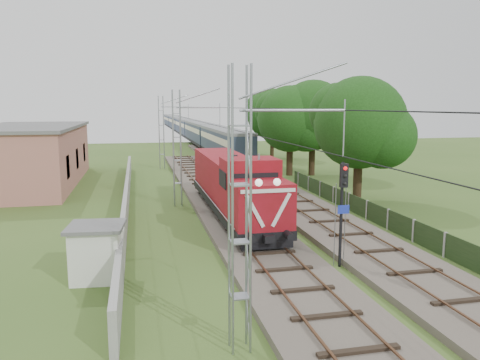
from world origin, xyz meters
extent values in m
plane|color=#3A5720|center=(0.00, 0.00, 0.00)|extent=(140.00, 140.00, 0.00)
cube|color=#6B6054|center=(0.00, 7.00, 0.15)|extent=(4.20, 70.00, 0.30)
cube|color=black|center=(0.00, 7.00, 0.35)|extent=(2.40, 70.00, 0.10)
cube|color=brown|center=(-0.85, 7.00, 0.42)|extent=(0.08, 70.00, 0.05)
cube|color=brown|center=(0.85, 7.00, 0.42)|extent=(0.08, 70.00, 0.05)
cube|color=#6B6054|center=(5.00, 20.00, 0.15)|extent=(4.20, 80.00, 0.30)
cube|color=black|center=(5.00, 20.00, 0.35)|extent=(2.40, 80.00, 0.10)
cube|color=brown|center=(4.15, 20.00, 0.42)|extent=(0.08, 80.00, 0.05)
cube|color=brown|center=(5.85, 20.00, 0.42)|extent=(0.08, 80.00, 0.05)
cylinder|color=gray|center=(-1.50, -8.00, 6.80)|extent=(3.00, 0.08, 0.08)
cylinder|color=gray|center=(-1.50, 12.00, 6.80)|extent=(3.00, 0.08, 0.08)
cylinder|color=gray|center=(-1.50, 32.00, 6.80)|extent=(3.00, 0.08, 0.08)
cylinder|color=black|center=(0.00, 12.00, 5.50)|extent=(0.03, 70.00, 0.03)
cylinder|color=black|center=(0.00, 12.00, 6.80)|extent=(0.03, 70.00, 0.03)
cube|color=#9E9E99|center=(-6.50, 12.00, 0.75)|extent=(0.25, 40.00, 1.50)
cube|color=#AF685E|center=(-15.00, 24.00, 2.50)|extent=(8.00, 20.00, 5.00)
cube|color=#606060|center=(-15.00, 24.00, 5.10)|extent=(8.40, 20.40, 0.25)
cube|color=black|center=(-11.05, 18.00, 2.20)|extent=(0.10, 1.60, 1.80)
cube|color=black|center=(-11.05, 24.00, 2.20)|extent=(0.10, 1.60, 1.80)
cube|color=black|center=(-11.05, 30.00, 2.20)|extent=(0.10, 1.60, 1.80)
cube|color=black|center=(8.00, 3.00, 0.60)|extent=(0.05, 32.00, 1.15)
cube|color=#9E9E99|center=(8.00, 18.00, 0.60)|extent=(0.12, 0.12, 1.20)
cube|color=black|center=(0.00, 7.70, 0.97)|extent=(2.84, 16.08, 0.47)
cube|color=black|center=(0.00, 2.49, 0.69)|extent=(2.08, 3.41, 0.47)
cube|color=black|center=(0.00, 12.90, 0.69)|extent=(2.08, 3.41, 0.47)
cube|color=black|center=(0.00, -0.25, 0.59)|extent=(2.46, 0.24, 0.33)
cube|color=maroon|center=(0.00, 0.84, 2.29)|extent=(2.74, 2.36, 2.18)
sphere|color=white|center=(-0.43, -0.30, 3.52)|extent=(0.34, 0.34, 0.34)
sphere|color=white|center=(0.43, -0.30, 3.52)|extent=(0.34, 0.34, 0.34)
cube|color=silver|center=(-0.61, -0.36, 2.25)|extent=(0.95, 0.06, 1.58)
cube|color=silver|center=(0.61, -0.36, 2.25)|extent=(0.95, 0.06, 1.58)
cube|color=silver|center=(0.00, -0.36, 3.15)|extent=(2.55, 0.06, 0.17)
cube|color=maroon|center=(0.00, 3.16, 2.72)|extent=(2.84, 2.27, 3.03)
cube|color=black|center=(0.00, 2.00, 3.19)|extent=(2.36, 0.06, 0.85)
cube|color=maroon|center=(0.00, 10.01, 2.44)|extent=(2.65, 11.45, 2.46)
cylinder|color=black|center=(0.00, 7.13, 3.81)|extent=(0.42, 0.42, 0.38)
cylinder|color=gray|center=(-0.28, 2.40, 4.38)|extent=(0.11, 0.11, 0.33)
cylinder|color=gray|center=(0.28, 2.40, 4.38)|extent=(0.11, 0.11, 0.33)
cube|color=black|center=(5.00, 37.27, 0.89)|extent=(2.86, 21.73, 0.49)
cube|color=#2F3B4E|center=(5.00, 37.27, 2.47)|extent=(2.96, 21.73, 2.67)
cube|color=beige|center=(5.00, 37.27, 2.97)|extent=(3.00, 20.86, 0.74)
cube|color=slate|center=(5.00, 37.27, 3.96)|extent=(3.01, 21.73, 0.35)
cube|color=black|center=(5.00, 59.98, 0.89)|extent=(2.86, 21.73, 0.49)
cube|color=#2F3B4E|center=(5.00, 59.98, 2.47)|extent=(2.96, 21.73, 2.67)
cube|color=beige|center=(5.00, 59.98, 2.97)|extent=(3.00, 20.86, 0.74)
cube|color=slate|center=(5.00, 59.98, 3.96)|extent=(3.01, 21.73, 0.35)
cube|color=black|center=(5.00, 82.70, 0.89)|extent=(2.86, 21.73, 0.49)
cube|color=#2F3B4E|center=(5.00, 82.70, 2.47)|extent=(2.96, 21.73, 2.67)
cube|color=beige|center=(5.00, 82.70, 2.97)|extent=(3.00, 20.86, 0.74)
cube|color=slate|center=(5.00, 82.70, 3.96)|extent=(3.01, 21.73, 0.35)
cube|color=black|center=(5.00, 105.41, 0.89)|extent=(2.86, 21.73, 0.49)
cube|color=#2F3B4E|center=(5.00, 105.41, 2.47)|extent=(2.96, 21.73, 2.67)
cube|color=beige|center=(5.00, 105.41, 2.97)|extent=(3.00, 20.86, 0.74)
cube|color=slate|center=(5.00, 105.41, 3.96)|extent=(3.01, 21.73, 0.35)
cube|color=black|center=(5.00, 128.13, 0.89)|extent=(2.86, 21.73, 0.49)
cube|color=#2F3B4E|center=(5.00, 128.13, 2.47)|extent=(2.96, 21.73, 2.67)
cube|color=beige|center=(5.00, 128.13, 2.97)|extent=(3.00, 20.86, 0.74)
cube|color=slate|center=(5.00, 128.13, 3.96)|extent=(3.01, 21.73, 0.35)
cylinder|color=black|center=(2.75, -2.11, 2.29)|extent=(0.13, 0.13, 4.58)
cube|color=black|center=(2.75, -2.25, 4.03)|extent=(0.33, 0.21, 1.01)
sphere|color=red|center=(2.75, -2.36, 4.35)|extent=(0.16, 0.16, 0.16)
sphere|color=black|center=(2.75, -2.36, 4.03)|extent=(0.16, 0.16, 0.16)
sphere|color=black|center=(2.75, -2.36, 3.71)|extent=(0.16, 0.16, 0.16)
cube|color=#1B2DA7|center=(2.80, -2.22, 2.56)|extent=(0.50, 0.06, 0.37)
cube|color=silver|center=(-7.40, -1.35, 1.04)|extent=(2.06, 2.06, 2.08)
cube|color=#606060|center=(-7.40, -1.35, 2.17)|extent=(2.37, 2.37, 0.14)
cylinder|color=#352715|center=(10.04, 10.95, 2.03)|extent=(0.64, 0.64, 4.06)
sphere|color=#15370F|center=(10.04, 10.95, 5.72)|extent=(6.64, 6.64, 6.64)
sphere|color=#15370F|center=(11.37, 9.95, 4.80)|extent=(4.65, 4.65, 4.65)
sphere|color=#15370F|center=(8.87, 12.11, 6.46)|extent=(4.32, 4.32, 4.32)
cylinder|color=#352715|center=(11.45, 23.82, 2.13)|extent=(0.62, 0.62, 4.25)
sphere|color=#15370F|center=(11.45, 23.82, 5.99)|extent=(6.96, 6.96, 6.96)
sphere|color=#15370F|center=(12.85, 22.78, 5.03)|extent=(4.87, 4.87, 4.87)
sphere|color=#15370F|center=(10.24, 25.04, 6.77)|extent=(4.52, 4.52, 4.52)
cylinder|color=#352715|center=(9.22, 24.17, 2.00)|extent=(0.64, 0.64, 4.01)
sphere|color=#15370F|center=(9.22, 24.17, 5.64)|extent=(6.55, 6.55, 6.55)
sphere|color=#15370F|center=(10.53, 23.18, 4.73)|extent=(4.59, 4.59, 4.59)
sphere|color=#15370F|center=(8.07, 25.31, 6.37)|extent=(4.26, 4.26, 4.26)
cylinder|color=#352715|center=(12.01, 39.91, 2.06)|extent=(0.50, 0.50, 4.13)
sphere|color=#15370F|center=(12.01, 39.91, 5.81)|extent=(6.75, 6.75, 6.75)
sphere|color=#15370F|center=(13.36, 38.89, 4.88)|extent=(4.73, 4.73, 4.73)
sphere|color=#15370F|center=(10.83, 41.09, 6.56)|extent=(4.39, 4.39, 4.39)
camera|label=1|loc=(-5.70, -20.22, 6.92)|focal=35.00mm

